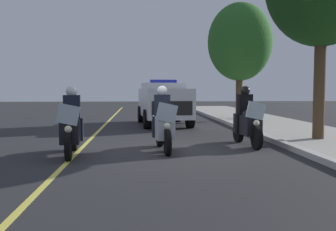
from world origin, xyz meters
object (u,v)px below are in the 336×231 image
Objects in this scene: tree_far_back at (240,42)px; police_motorcycle_lead_right at (163,124)px; police_motorcycle_lead_left at (71,127)px; police_suv at (163,101)px; police_motorcycle_trailing at (247,121)px.

police_motorcycle_lead_right is at bearing -25.44° from tree_far_back.
police_suv is at bearing 160.70° from police_motorcycle_lead_left.
police_motorcycle_lead_right is 7.27m from police_suv.
police_motorcycle_lead_left is 2.36m from police_motorcycle_lead_right.
police_motorcycle_lead_right and police_motorcycle_trailing have the same top height.
police_motorcycle_lead_left is 1.00× the size of police_motorcycle_lead_right.
police_suv is at bearing -61.48° from tree_far_back.
police_motorcycle_lead_left is at bearing -75.08° from police_motorcycle_trailing.
tree_far_back reaches higher than police_motorcycle_trailing.
police_motorcycle_lead_right is 1.00× the size of police_motorcycle_trailing.
police_motorcycle_lead_left is 0.43× the size of police_suv.
police_motorcycle_lead_left is at bearing -76.43° from police_motorcycle_lead_right.
police_suv reaches higher than police_motorcycle_lead_right.
tree_far_back is at bearing 154.56° from police_motorcycle_lead_right.
police_motorcycle_trailing is (-1.27, 4.75, 0.00)m from police_motorcycle_lead_left.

